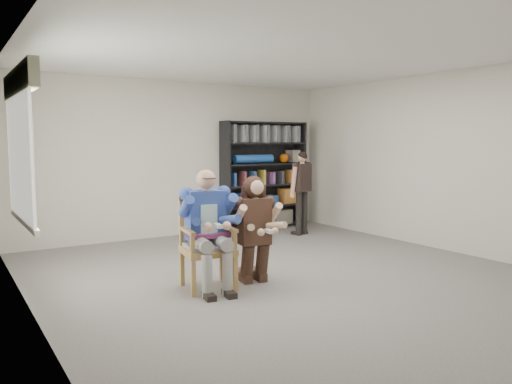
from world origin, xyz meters
TOP-DOWN VIEW (x-y plane):
  - room_shell at (0.00, 0.00)m, footprint 6.00×7.00m
  - floor at (0.00, 0.00)m, footprint 6.00×7.00m
  - window_left at (-2.95, 1.00)m, footprint 0.16×2.00m
  - armchair at (-1.12, 0.19)m, footprint 0.72×0.70m
  - seated_man at (-1.12, 0.19)m, footprint 0.73×0.93m
  - kneeling_woman at (-0.54, 0.07)m, footprint 0.67×0.94m
  - bookshelf at (1.70, 3.28)m, footprint 1.80×0.38m
  - standing_man at (1.88, 2.30)m, footprint 0.52×0.36m

SIDE VIEW (x-z plane):
  - floor at x=0.00m, z-range -0.01..0.01m
  - armchair at x=-1.12m, z-range 0.00..1.08m
  - kneeling_woman at x=-0.54m, z-range 0.00..1.29m
  - seated_man at x=-1.12m, z-range 0.00..1.41m
  - standing_man at x=1.88m, z-range 0.00..1.54m
  - bookshelf at x=1.70m, z-range 0.00..2.10m
  - room_shell at x=0.00m, z-range 0.00..2.80m
  - window_left at x=-2.95m, z-range 0.76..2.50m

